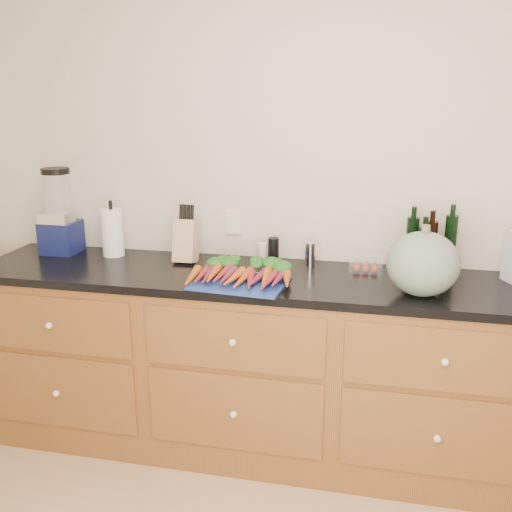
% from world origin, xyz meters
% --- Properties ---
extents(wall_back, '(4.10, 0.05, 2.60)m').
position_xyz_m(wall_back, '(0.00, 1.62, 1.30)').
color(wall_back, beige).
rests_on(wall_back, ground).
extents(cabinets, '(3.60, 0.64, 0.90)m').
position_xyz_m(cabinets, '(0.00, 1.30, 0.45)').
color(cabinets, brown).
rests_on(cabinets, ground).
extents(countertop, '(3.64, 0.62, 0.04)m').
position_xyz_m(countertop, '(0.00, 1.30, 0.92)').
color(countertop, black).
rests_on(countertop, cabinets).
extents(cutting_board, '(0.44, 0.35, 0.01)m').
position_xyz_m(cutting_board, '(-0.45, 1.14, 0.95)').
color(cutting_board, navy).
rests_on(cutting_board, countertop).
extents(carrots, '(0.48, 0.33, 0.06)m').
position_xyz_m(carrots, '(-0.45, 1.18, 0.98)').
color(carrots, '#C25216').
rests_on(carrots, cutting_board).
extents(squash, '(0.31, 0.31, 0.28)m').
position_xyz_m(squash, '(0.35, 1.17, 1.08)').
color(squash, slate).
rests_on(squash, countertop).
extents(blender_appliance, '(0.18, 0.18, 0.46)m').
position_xyz_m(blender_appliance, '(-1.53, 1.46, 1.14)').
color(blender_appliance, '#10184E').
rests_on(blender_appliance, countertop).
extents(paper_towel, '(0.11, 0.11, 0.25)m').
position_xyz_m(paper_towel, '(-1.23, 1.46, 1.07)').
color(paper_towel, white).
rests_on(paper_towel, countertop).
extents(knife_block, '(0.11, 0.11, 0.22)m').
position_xyz_m(knife_block, '(-0.81, 1.44, 1.05)').
color(knife_block, tan).
rests_on(knife_block, countertop).
extents(grinder_salt, '(0.05, 0.05, 0.11)m').
position_xyz_m(grinder_salt, '(-0.42, 1.48, 0.99)').
color(grinder_salt, silver).
rests_on(grinder_salt, countertop).
extents(grinder_pepper, '(0.06, 0.06, 0.14)m').
position_xyz_m(grinder_pepper, '(-0.36, 1.48, 1.01)').
color(grinder_pepper, black).
rests_on(grinder_pepper, countertop).
extents(canister_chrome, '(0.05, 0.05, 0.12)m').
position_xyz_m(canister_chrome, '(-0.17, 1.48, 1.00)').
color(canister_chrome, silver).
rests_on(canister_chrome, countertop).
extents(tomato_box, '(0.16, 0.13, 0.07)m').
position_xyz_m(tomato_box, '(0.10, 1.47, 0.98)').
color(tomato_box, white).
rests_on(tomato_box, countertop).
extents(bottles, '(0.24, 0.12, 0.28)m').
position_xyz_m(bottles, '(0.40, 1.51, 1.07)').
color(bottles, black).
rests_on(bottles, countertop).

